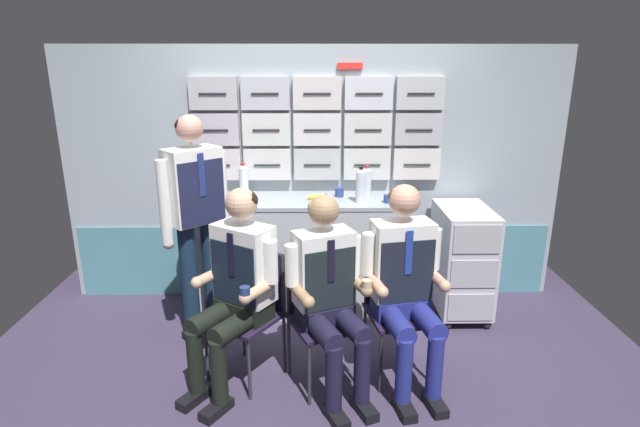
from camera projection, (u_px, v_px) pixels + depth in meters
name	position (u px, v px, depth m)	size (l,w,h in m)	color
ground	(315.00, 387.00, 3.29)	(4.80, 4.80, 0.04)	#393048
galley_bulkhead	(314.00, 175.00, 4.28)	(4.20, 0.14, 2.15)	#97A4AD
galley_counter	(302.00, 254.00, 4.19)	(1.67, 0.53, 0.96)	#A6AFB6
service_trolley	(462.00, 258.00, 4.09)	(0.40, 0.65, 0.90)	black
folding_chair_left	(254.00, 300.00, 3.31)	(0.55, 0.55, 0.84)	#2D2D33
crew_member_left	(236.00, 281.00, 3.12)	(0.63, 0.70, 1.29)	black
folding_chair_center	(319.00, 304.00, 3.26)	(0.52, 0.52, 0.84)	#2D2D33
crew_member_center	(329.00, 288.00, 3.06)	(0.56, 0.68, 1.27)	black
folding_chair_right	(395.00, 296.00, 3.36)	(0.47, 0.47, 0.84)	#2D2D33
crew_member_right	(405.00, 278.00, 3.15)	(0.53, 0.68, 1.30)	black
crew_member_standing	(196.00, 211.00, 3.57)	(0.42, 0.41, 1.68)	black
sparkling_bottle_green	(244.00, 180.00, 4.12)	(0.07, 0.07, 0.27)	silver
water_bottle_blue_cap	(361.00, 186.00, 3.91)	(0.08, 0.08, 0.29)	silver
water_bottle_tall	(367.00, 183.00, 4.04)	(0.07, 0.07, 0.27)	silver
espresso_cup_small	(388.00, 199.00, 3.93)	(0.06, 0.06, 0.06)	navy
coffee_cup_white	(242.00, 198.00, 3.92)	(0.07, 0.07, 0.08)	white
coffee_cup_spare	(339.00, 192.00, 4.11)	(0.07, 0.07, 0.07)	navy
snack_banana	(316.00, 196.00, 4.05)	(0.17, 0.10, 0.04)	yellow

